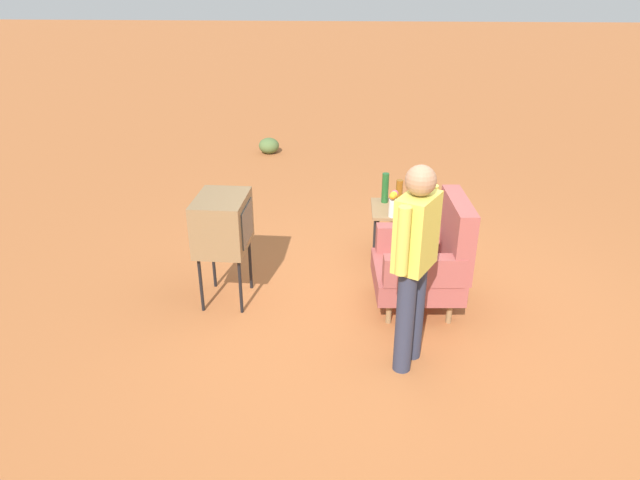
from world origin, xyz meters
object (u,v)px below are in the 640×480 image
Objects in this scene: bottle_tall_amber at (399,194)px; bottle_wine_green at (385,188)px; flower_vase at (394,203)px; soda_can_red at (412,209)px; person_standing at (415,257)px; bottle_short_clear at (410,195)px; armchair at (429,259)px; tv_on_stand at (223,223)px; side_table at (398,216)px.

bottle_wine_green reaches higher than bottle_tall_amber.
bottle_tall_amber is at bearing 163.17° from flower_vase.
soda_can_red is at bearing 103.33° from flower_vase.
person_standing reaches higher than bottle_short_clear.
bottle_tall_amber is at bearing -167.42° from armchair.
person_standing is at bearing 61.39° from tv_on_stand.
bottle_short_clear is at bearing 132.74° from side_table.
side_table is (-0.94, -0.21, 0.01)m from armchair.
bottle_tall_amber is 1.50× the size of bottle_short_clear.
tv_on_stand is 2.03m from bottle_short_clear.
tv_on_stand is at bearing -60.67° from bottle_tall_amber.
armchair is at bearing 4.74° from bottle_short_clear.
bottle_short_clear is 0.62× the size of bottle_wine_green.
person_standing is at bearing -4.55° from bottle_short_clear.
tv_on_stand is 3.89× the size of flower_vase.
flower_vase is (0.04, -0.19, 0.09)m from soda_can_red.
bottle_tall_amber is at bearing 119.33° from tv_on_stand.
tv_on_stand is at bearing -67.44° from soda_can_red.
bottle_wine_green is at bearing -176.74° from person_standing.
tv_on_stand is 3.43× the size of bottle_tall_amber.
flower_vase is at bearing -16.83° from bottle_tall_amber.
person_standing is 5.12× the size of bottle_wine_green.
soda_can_red is at bearing 31.60° from side_table.
tv_on_stand is at bearing -54.70° from bottle_wine_green.
flower_vase is (0.24, -0.07, -0.00)m from bottle_tall_amber.
armchair reaches higher than flower_vase.
armchair is at bearing 12.38° from side_table.
side_table is at bearing 179.01° from person_standing.
flower_vase is at bearing 113.60° from tv_on_stand.
tv_on_stand is 1.70m from flower_vase.
flower_vase is (-1.56, -0.05, -0.20)m from person_standing.
flower_vase is (0.34, -0.20, 0.05)m from bottle_short_clear.
person_standing is 1.57m from flower_vase.
armchair is at bearing 12.58° from bottle_tall_amber.
side_table is 0.36× the size of person_standing.
soda_can_red is (-0.76, -0.10, 0.16)m from armchair.
tv_on_stand is (0.91, -1.64, 0.27)m from side_table.
bottle_wine_green is (-0.04, -0.26, 0.06)m from bottle_short_clear.
armchair is 1.79× the size of side_table.
side_table is at bearing -167.62° from armchair.
side_table is 1.89m from tv_on_stand.
side_table is 1.98× the size of bottle_tall_amber.
person_standing reaches higher than flower_vase.
armchair reaches higher than tv_on_stand.
soda_can_red is (-0.73, 1.75, -0.13)m from tv_on_stand.
side_table is 0.25m from bottle_short_clear.
tv_on_stand reaches higher than flower_vase.
bottle_tall_amber reaches higher than flower_vase.
bottle_wine_green is (-0.33, -0.25, 0.10)m from soda_can_red.
tv_on_stand is at bearing -118.61° from person_standing.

